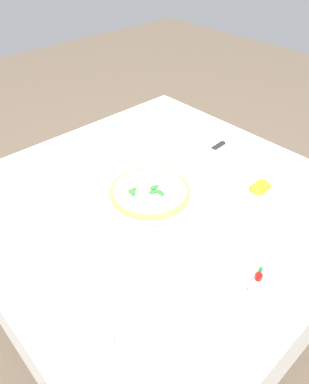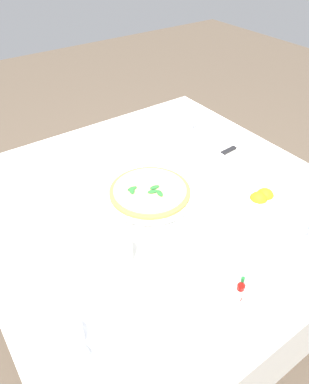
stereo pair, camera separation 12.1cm
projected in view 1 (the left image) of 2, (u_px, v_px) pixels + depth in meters
name	position (u px, v px, depth m)	size (l,w,h in m)	color
ground_plane	(158.00, 314.00, 1.68)	(8.00, 8.00, 0.00)	brown
dining_table	(159.00, 222.00, 1.30)	(1.19, 1.19, 0.72)	white
pizza_plate	(150.00, 194.00, 1.22)	(0.31, 0.31, 0.02)	white
pizza	(150.00, 191.00, 1.21)	(0.28, 0.28, 0.02)	#C68E47
coffee_cup_right_edge	(171.00, 123.00, 1.57)	(0.13, 0.13, 0.07)	white
coffee_cup_left_edge	(97.00, 347.00, 0.78)	(0.13, 0.13, 0.06)	white
water_glass_near_left	(134.00, 252.00, 0.96)	(0.07, 0.07, 0.12)	white
water_glass_far_right	(204.00, 286.00, 0.88)	(0.07, 0.07, 0.11)	white
napkin_folded	(211.00, 153.00, 1.42)	(0.23, 0.14, 0.02)	white
dinner_knife	(211.00, 151.00, 1.41)	(0.20, 0.03, 0.01)	silver
citrus_bowl	(259.00, 193.00, 1.20)	(0.15, 0.15, 0.07)	white
hot_sauce_bottle	(258.00, 280.00, 0.91)	(0.02, 0.02, 0.08)	#B7140F
salt_shaker	(254.00, 291.00, 0.90)	(0.03, 0.03, 0.06)	white
pepper_shaker	(260.00, 274.00, 0.94)	(0.03, 0.03, 0.06)	white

